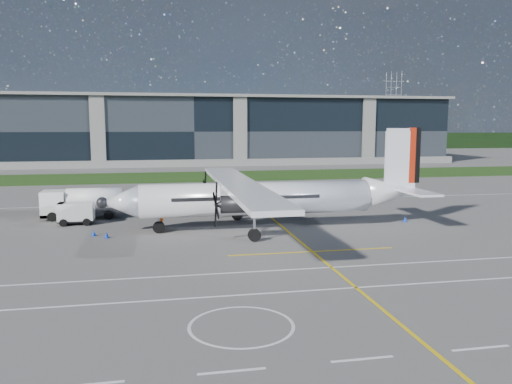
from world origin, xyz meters
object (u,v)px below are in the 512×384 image
Objects in this scene: ground_crew_person at (161,220)px; safety_cone_tail at (405,219)px; pylon_east at (393,110)px; fuel_tanker_truck at (77,203)px; safety_cone_stbdwing at (220,201)px; safety_cone_fwd at (94,233)px; safety_cone_nose_port at (107,235)px; turboprop_aircraft at (269,179)px; baggage_tug at (76,213)px.

safety_cone_tail is (22.04, 0.08, -0.72)m from ground_crew_person.
pylon_east reaches higher than fuel_tanker_truck.
safety_cone_stbdwing is at bearing 136.82° from safety_cone_tail.
pylon_east is 60.00× the size of safety_cone_fwd.
safety_cone_stbdwing is 1.00× the size of safety_cone_nose_port.
ground_crew_person is at bearing -114.69° from safety_cone_stbdwing.
ground_crew_person is at bearing 176.40° from turboprop_aircraft.
fuel_tanker_truck is at bearing -125.69° from pylon_east.
fuel_tanker_truck is (-16.91, 8.13, -2.86)m from turboprop_aircraft.
safety_cone_stbdwing is at bearing 25.52° from fuel_tanker_truck.
fuel_tanker_truck is 15.49× the size of safety_cone_stbdwing.
pylon_east is 1.04× the size of turboprop_aircraft.
baggage_tug reaches higher than safety_cone_stbdwing.
safety_cone_tail is (13.02, 0.64, -4.06)m from turboprop_aircraft.
turboprop_aircraft reaches higher than safety_cone_nose_port.
fuel_tanker_truck reaches higher than safety_cone_tail.
baggage_tug reaches higher than ground_crew_person.
pylon_east reaches higher than baggage_tug.
safety_cone_stbdwing is at bearing -122.87° from pylon_east.
safety_cone_tail is (29.53, -4.59, -0.73)m from baggage_tug.
pylon_east is 158.64m from safety_cone_stbdwing.
safety_cone_tail is (29.92, -7.49, -1.20)m from fuel_tanker_truck.
safety_cone_tail is at bearing -115.56° from pylon_east.
turboprop_aircraft is at bearing -177.17° from safety_cone_tail.
safety_cone_stbdwing is (14.55, 6.94, -1.20)m from fuel_tanker_truck.
baggage_tug is 6.53× the size of safety_cone_nose_port.
safety_cone_tail is at bearing -8.84° from baggage_tug.
safety_cone_fwd is (-5.36, -0.66, -0.72)m from ground_crew_person.
safety_cone_stbdwing and safety_cone_nose_port have the same top height.
pylon_east is at bearing 56.52° from safety_cone_fwd.
safety_cone_nose_port is (-96.66, -148.78, -14.75)m from pylon_east.
baggage_tug reaches higher than safety_cone_tail.
baggage_tug is (0.39, -2.89, -0.47)m from fuel_tanker_truck.
fuel_tanker_truck is (-100.28, -139.61, -13.55)m from pylon_east.
pylon_east is 15.41× the size of ground_crew_person.
safety_cone_stbdwing is (6.67, 14.50, -0.72)m from ground_crew_person.
safety_cone_stbdwing is (-85.73, -132.67, -14.75)m from pylon_east.
turboprop_aircraft reaches higher than safety_cone_fwd.
ground_crew_person is 3.89× the size of safety_cone_nose_port.
pylon_east is at bearing -29.56° from ground_crew_person.
turboprop_aircraft reaches higher than fuel_tanker_truck.
safety_cone_fwd is (-97.76, -147.83, -14.75)m from pylon_east.
baggage_tug is 17.26m from safety_cone_stbdwing.
safety_cone_fwd is (-14.39, -0.09, -4.06)m from turboprop_aircraft.
safety_cone_stbdwing is 1.00× the size of safety_cone_tail.
safety_cone_nose_port is at bearing -175.51° from turboprop_aircraft.
fuel_tanker_truck reaches higher than safety_cone_nose_port.
turboprop_aircraft is 14.95m from safety_cone_fwd.
pylon_east is 178.04m from safety_cone_nose_port.
ground_crew_person reaches higher than safety_cone_tail.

